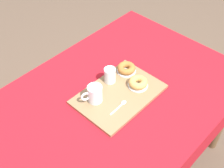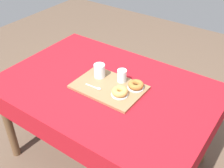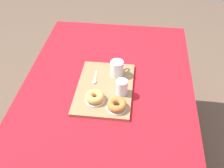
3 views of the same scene
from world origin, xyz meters
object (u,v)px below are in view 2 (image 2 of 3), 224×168
sugar_donut_right (136,85)px  water_glass_near (122,76)px  serving_tray (109,87)px  tea_mug_left (99,71)px  donut_plate_right (136,88)px  sugar_donut_left (120,92)px  dining_table (106,96)px  donut_plate_left (120,94)px  teaspoon_near (97,88)px

sugar_donut_right → water_glass_near: bearing=172.8°
serving_tray → tea_mug_left: 0.15m
water_glass_near → donut_plate_right: size_ratio=0.78×
tea_mug_left → sugar_donut_left: 0.26m
sugar_donut_left → sugar_donut_right: size_ratio=1.00×
dining_table → tea_mug_left: tea_mug_left is taller
dining_table → serving_tray: serving_tray is taller
donut_plate_right → donut_plate_left: bearing=-109.9°
serving_tray → teaspoon_near: 0.09m
dining_table → sugar_donut_right: size_ratio=13.99×
dining_table → sugar_donut_left: 0.20m
tea_mug_left → donut_plate_right: tea_mug_left is taller
serving_tray → tea_mug_left: tea_mug_left is taller
dining_table → sugar_donut_left: size_ratio=13.99×
dining_table → water_glass_near: 0.19m
dining_table → teaspoon_near: teaspoon_near is taller
dining_table → donut_plate_left: (0.15, -0.05, 0.11)m
serving_tray → donut_plate_left: donut_plate_left is taller
donut_plate_left → sugar_donut_right: size_ratio=1.06×
tea_mug_left → teaspoon_near: (0.07, -0.13, -0.04)m
donut_plate_left → teaspoon_near: teaspoon_near is taller
water_glass_near → sugar_donut_left: bearing=-61.3°
serving_tray → water_glass_near: (0.04, 0.10, 0.05)m
teaspoon_near → sugar_donut_right: bearing=33.8°
serving_tray → sugar_donut_left: (0.12, -0.04, 0.04)m
donut_plate_right → sugar_donut_right: size_ratio=1.06×
dining_table → tea_mug_left: bearing=152.8°
dining_table → donut_plate_right: (0.19, 0.08, 0.11)m
sugar_donut_right → tea_mug_left: bearing=-174.4°
serving_tray → water_glass_near: size_ratio=5.35×
sugar_donut_left → teaspoon_near: bearing=-170.1°
tea_mug_left → sugar_donut_left: size_ratio=1.09×
serving_tray → sugar_donut_right: sugar_donut_right is taller
donut_plate_left → sugar_donut_right: (0.05, 0.13, 0.02)m
serving_tray → sugar_donut_left: 0.13m
dining_table → serving_tray: bearing=-19.6°
dining_table → sugar_donut_right: bearing=21.8°
tea_mug_left → donut_plate_right: size_ratio=1.03×
donut_plate_left → donut_plate_right: size_ratio=1.00×
donut_plate_left → sugar_donut_left: 0.02m
tea_mug_left → donut_plate_right: (0.29, 0.03, -0.04)m
serving_tray → donut_plate_left: size_ratio=4.19×
dining_table → water_glass_near: (0.07, 0.09, 0.15)m
water_glass_near → donut_plate_right: water_glass_near is taller
donut_plate_right → serving_tray: bearing=-151.6°
sugar_donut_left → donut_plate_right: size_ratio=0.95×
serving_tray → donut_plate_right: bearing=28.4°
dining_table → donut_plate_left: 0.19m
donut_plate_left → sugar_donut_left: sugar_donut_left is taller
water_glass_near → teaspoon_near: (-0.09, -0.17, -0.04)m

